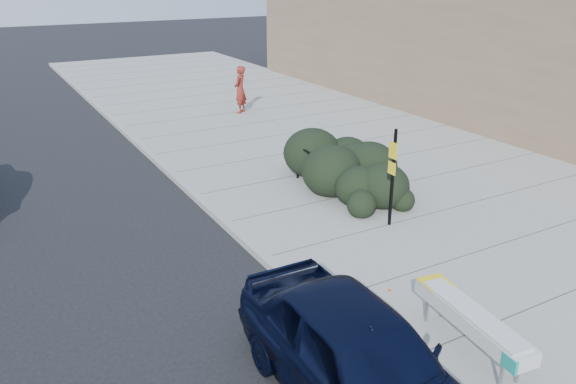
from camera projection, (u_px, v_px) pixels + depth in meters
name	position (u px, v px, depth m)	size (l,w,h in m)	color
ground	(266.00, 263.00, 11.76)	(120.00, 120.00, 0.00)	black
sidewalk_near	(348.00, 156.00, 18.34)	(11.20, 50.00, 0.15)	gray
curb_near	(184.00, 185.00, 15.77)	(0.22, 50.00, 0.17)	#9E9E99
bench	(471.00, 319.00, 8.67)	(0.78, 2.38, 0.71)	gray
bike_rack	(303.00, 162.00, 15.69)	(0.06, 0.67, 0.97)	black
sign_post	(393.00, 171.00, 12.70)	(0.09, 0.27, 2.32)	black
hedge	(351.00, 160.00, 15.24)	(2.04, 4.08, 1.53)	black
sedan_navy	(359.00, 360.00, 7.64)	(1.88, 4.66, 1.59)	black
pedestrian	(240.00, 90.00, 23.18)	(0.71, 0.46, 1.94)	maroon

